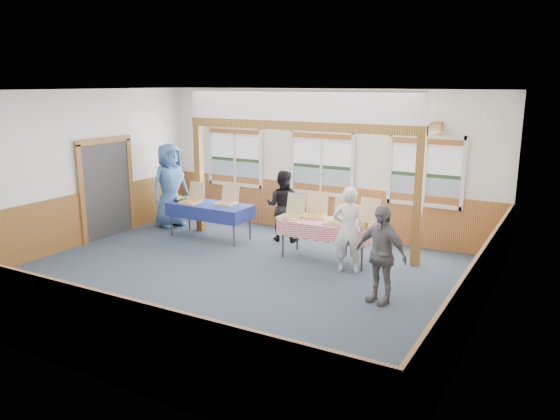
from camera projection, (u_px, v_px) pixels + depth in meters
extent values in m
plane|color=#283641|center=(235.00, 279.00, 9.46)|extent=(8.00, 8.00, 0.00)
plane|color=white|center=(231.00, 91.00, 8.73)|extent=(8.00, 8.00, 0.00)
plane|color=silver|center=(322.00, 163.00, 12.06)|extent=(8.00, 0.00, 8.00)
plane|color=silver|center=(58.00, 240.00, 6.13)|extent=(8.00, 0.00, 8.00)
plane|color=silver|center=(69.00, 170.00, 11.01)|extent=(0.00, 8.00, 8.00)
plane|color=silver|center=(485.00, 217.00, 7.18)|extent=(0.00, 8.00, 8.00)
cube|color=brown|center=(321.00, 209.00, 12.28)|extent=(7.98, 0.05, 1.10)
cube|color=brown|center=(68.00, 326.00, 6.39)|extent=(7.98, 0.05, 1.10)
cube|color=brown|center=(75.00, 221.00, 11.24)|extent=(0.05, 6.98, 1.10)
cube|color=brown|center=(476.00, 292.00, 7.43)|extent=(0.05, 6.98, 1.10)
cube|color=#313131|center=(107.00, 190.00, 11.88)|extent=(0.06, 1.30, 2.10)
cube|color=silver|center=(235.00, 184.00, 13.27)|extent=(1.52, 0.05, 0.08)
cube|color=silver|center=(234.00, 127.00, 12.96)|extent=(1.52, 0.05, 0.08)
cube|color=silver|center=(210.00, 154.00, 13.47)|extent=(0.08, 0.05, 1.46)
cube|color=silver|center=(261.00, 158.00, 12.76)|extent=(0.08, 0.05, 1.46)
cube|color=silver|center=(235.00, 156.00, 13.11)|extent=(0.05, 0.05, 1.30)
cube|color=slate|center=(236.00, 172.00, 13.24)|extent=(1.40, 0.02, 0.52)
cube|color=#1F351A|center=(236.00, 160.00, 13.17)|extent=(1.40, 0.02, 0.08)
cube|color=silver|center=(235.00, 143.00, 13.08)|extent=(1.40, 0.02, 0.70)
cube|color=brown|center=(234.00, 131.00, 12.96)|extent=(1.40, 0.07, 0.10)
cube|color=silver|center=(321.00, 194.00, 12.17)|extent=(1.52, 0.05, 0.08)
cube|color=silver|center=(322.00, 131.00, 11.85)|extent=(1.52, 0.05, 0.08)
cube|color=silver|center=(292.00, 161.00, 12.37)|extent=(0.08, 0.05, 1.46)
cube|color=silver|center=(353.00, 165.00, 11.66)|extent=(0.08, 0.05, 1.46)
cube|color=silver|center=(321.00, 163.00, 12.01)|extent=(0.05, 0.05, 1.30)
cube|color=slate|center=(322.00, 180.00, 12.14)|extent=(1.40, 0.02, 0.52)
cube|color=#1F351A|center=(322.00, 167.00, 12.07)|extent=(1.40, 0.02, 0.08)
cube|color=silver|center=(322.00, 149.00, 11.98)|extent=(1.40, 0.02, 0.70)
cube|color=brown|center=(321.00, 136.00, 11.86)|extent=(1.40, 0.07, 0.10)
cube|color=silver|center=(423.00, 205.00, 11.07)|extent=(1.52, 0.05, 0.08)
cube|color=silver|center=(428.00, 136.00, 10.75)|extent=(1.52, 0.05, 0.08)
cube|color=silver|center=(390.00, 168.00, 11.26)|extent=(0.08, 0.05, 1.46)
cube|color=silver|center=(464.00, 174.00, 10.56)|extent=(0.08, 0.05, 1.46)
cube|color=silver|center=(425.00, 171.00, 10.91)|extent=(0.05, 0.05, 1.30)
cube|color=slate|center=(425.00, 190.00, 11.03)|extent=(1.40, 0.02, 0.52)
cube|color=#1F351A|center=(426.00, 175.00, 10.96)|extent=(1.40, 0.02, 0.08)
cube|color=silver|center=(427.00, 156.00, 10.88)|extent=(1.40, 0.02, 0.70)
cube|color=brown|center=(427.00, 142.00, 10.76)|extent=(1.40, 0.07, 0.10)
cube|color=brown|center=(199.00, 179.00, 12.34)|extent=(0.15, 0.15, 2.40)
cube|color=brown|center=(418.00, 202.00, 9.94)|extent=(0.15, 0.15, 2.40)
cube|color=brown|center=(298.00, 126.00, 10.84)|extent=(5.15, 0.18, 0.18)
cylinder|color=#313131|center=(171.00, 220.00, 12.05)|extent=(0.04, 0.04, 0.73)
cylinder|color=#313131|center=(189.00, 214.00, 12.58)|extent=(0.04, 0.04, 0.73)
cylinder|color=#313131|center=(234.00, 230.00, 11.25)|extent=(0.04, 0.04, 0.73)
cylinder|color=#313131|center=(250.00, 223.00, 11.78)|extent=(0.04, 0.04, 0.73)
cube|color=#313131|center=(210.00, 205.00, 11.83)|extent=(1.92, 1.18, 0.03)
cube|color=navy|center=(210.00, 204.00, 11.83)|extent=(1.99, 1.26, 0.01)
cube|color=navy|center=(198.00, 214.00, 11.52)|extent=(1.78, 0.49, 0.28)
cube|color=navy|center=(221.00, 207.00, 12.20)|extent=(1.78, 0.49, 0.28)
cylinder|color=#313131|center=(283.00, 239.00, 10.57)|extent=(0.04, 0.04, 0.73)
cylinder|color=#313131|center=(297.00, 232.00, 11.08)|extent=(0.04, 0.04, 0.73)
cylinder|color=#313131|center=(362.00, 252.00, 9.79)|extent=(0.04, 0.04, 0.73)
cylinder|color=#313131|center=(374.00, 243.00, 10.30)|extent=(0.04, 0.04, 0.73)
cube|color=#313131|center=(328.00, 223.00, 10.35)|extent=(1.77, 0.78, 0.03)
cube|color=#B41220|center=(328.00, 222.00, 10.34)|extent=(1.83, 0.84, 0.01)
cube|color=#B41220|center=(319.00, 234.00, 10.04)|extent=(1.81, 0.06, 0.28)
cube|color=#B41220|center=(336.00, 224.00, 10.71)|extent=(1.81, 0.06, 0.28)
cube|color=tan|center=(191.00, 202.00, 11.89)|extent=(0.40, 0.40, 0.04)
cylinder|color=gold|center=(191.00, 201.00, 11.88)|extent=(0.35, 0.35, 0.01)
cube|color=tan|center=(197.00, 191.00, 12.04)|extent=(0.40, 0.10, 0.39)
cube|color=tan|center=(226.00, 204.00, 11.76)|extent=(0.45, 0.45, 0.04)
cylinder|color=tan|center=(226.00, 202.00, 11.75)|extent=(0.40, 0.40, 0.01)
cube|color=tan|center=(231.00, 192.00, 11.92)|extent=(0.41, 0.15, 0.39)
cube|color=tan|center=(290.00, 217.00, 10.58)|extent=(0.42, 0.42, 0.05)
cylinder|color=#BD7F3B|center=(290.00, 216.00, 10.57)|extent=(0.37, 0.37, 0.01)
cube|color=tan|center=(296.00, 204.00, 10.73)|extent=(0.41, 0.11, 0.40)
cube|color=tan|center=(315.00, 216.00, 10.63)|extent=(0.53, 0.53, 0.05)
cylinder|color=gold|center=(315.00, 215.00, 10.63)|extent=(0.46, 0.46, 0.01)
cube|color=tan|center=(317.00, 202.00, 10.82)|extent=(0.43, 0.22, 0.42)
cube|color=tan|center=(338.00, 223.00, 10.12)|extent=(0.44, 0.44, 0.05)
cylinder|color=#BD7F3B|center=(338.00, 222.00, 10.11)|extent=(0.38, 0.38, 0.01)
cube|color=tan|center=(344.00, 209.00, 10.27)|extent=(0.42, 0.12, 0.41)
cube|color=tan|center=(362.00, 223.00, 10.11)|extent=(0.48, 0.48, 0.05)
cylinder|color=tan|center=(362.00, 222.00, 10.10)|extent=(0.42, 0.42, 0.01)
cube|color=tan|center=(370.00, 209.00, 10.25)|extent=(0.43, 0.17, 0.41)
cylinder|color=black|center=(183.00, 200.00, 12.18)|extent=(0.40, 0.40, 0.03)
cylinder|color=white|center=(183.00, 199.00, 12.18)|extent=(0.09, 0.09, 0.04)
sphere|color=#326727|center=(186.00, 199.00, 12.12)|extent=(0.09, 0.09, 0.09)
sphere|color=beige|center=(187.00, 198.00, 12.22)|extent=(0.09, 0.09, 0.09)
sphere|color=#326727|center=(185.00, 197.00, 12.28)|extent=(0.09, 0.09, 0.09)
sphere|color=beige|center=(180.00, 198.00, 12.26)|extent=(0.09, 0.09, 0.09)
sphere|color=#326727|center=(178.00, 198.00, 12.18)|extent=(0.09, 0.09, 0.09)
sphere|color=beige|center=(179.00, 199.00, 12.10)|extent=(0.09, 0.09, 0.09)
sphere|color=#326727|center=(182.00, 199.00, 12.07)|extent=(0.09, 0.09, 0.09)
cylinder|color=#9E6A1A|center=(366.00, 226.00, 9.71)|extent=(0.07, 0.07, 0.15)
imported|color=white|center=(349.00, 230.00, 9.66)|extent=(0.65, 0.52, 1.57)
imported|color=black|center=(283.00, 206.00, 11.65)|extent=(0.84, 0.71, 1.52)
imported|color=#3E649C|center=(170.00, 185.00, 12.75)|extent=(0.85, 1.09, 1.96)
imported|color=slate|center=(381.00, 254.00, 8.33)|extent=(0.97, 0.61, 1.54)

